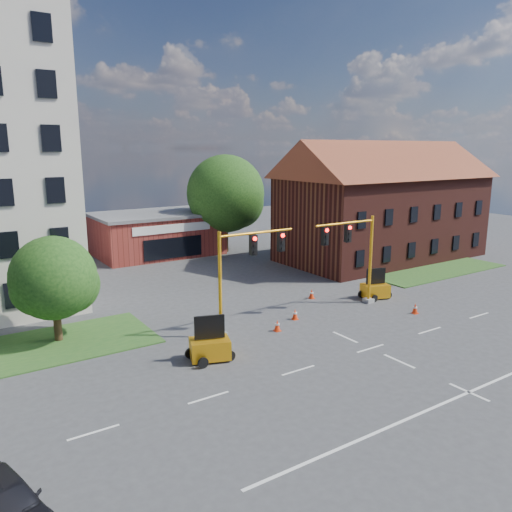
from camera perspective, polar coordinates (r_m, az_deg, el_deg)
name	(u,v)px	position (r m, az deg, el deg)	size (l,w,h in m)	color
ground	(370,348)	(28.43, 12.95, -10.26)	(120.00, 120.00, 0.00)	#3E3E40
grass_verge_ne	(440,271)	(47.22, 20.27, -1.63)	(14.00, 4.00, 0.08)	#26541F
lane_markings	(415,368)	(26.64, 17.70, -12.11)	(60.00, 36.00, 0.01)	white
brick_shop	(157,233)	(52.34, -11.27, 2.56)	(12.40, 8.40, 4.30)	maroon
townhouse_row	(384,198)	(50.64, 14.39, 6.40)	(21.00, 11.00, 11.50)	#4D1D17
tree_large	(229,196)	(52.30, -3.14, 6.87)	(8.42, 8.02, 10.14)	#3A2415
tree_nw_front	(58,280)	(29.90, -21.69, -2.55)	(4.91, 4.68, 6.05)	#3A2415
signal_mast_west	(245,268)	(29.01, -1.32, -1.34)	(5.30, 0.60, 6.20)	gray
signal_mast_east	(354,251)	(34.32, 11.11, 0.55)	(5.30, 0.60, 6.20)	gray
trailer_west	(210,347)	(26.20, -5.30, -10.28)	(2.33, 1.91, 2.29)	#FFA915
trailer_east	(375,289)	(37.42, 13.46, -3.72)	(2.17, 1.78, 2.13)	#FFA915
cone_a	(295,314)	(32.15, 4.48, -6.66)	(0.40, 0.40, 0.70)	#FC350D
cone_b	(277,326)	(30.13, 2.45, -7.95)	(0.40, 0.40, 0.70)	#FC350D
cone_c	(415,309)	(34.79, 17.73, -5.75)	(0.40, 0.40, 0.70)	#FC350D
cone_d	(312,294)	(36.63, 6.38, -4.33)	(0.40, 0.40, 0.70)	#FC350D
pickup_white	(342,261)	(45.77, 9.78, -0.54)	(2.51, 5.45, 1.52)	white
sedan_dark	(2,505)	(17.45, -27.06, -23.97)	(1.84, 4.57, 1.56)	black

